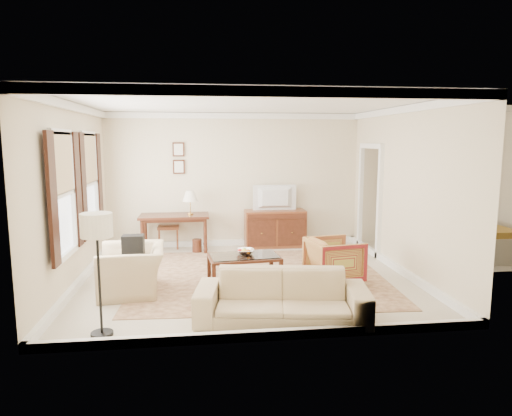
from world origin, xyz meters
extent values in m
cube|color=beige|center=(0.00, 0.00, 0.00)|extent=(5.50, 5.00, 0.01)
cube|color=white|center=(0.00, 0.00, 2.90)|extent=(5.50, 5.00, 0.01)
cube|color=beige|center=(0.00, 2.50, 1.45)|extent=(5.50, 0.01, 2.90)
cube|color=beige|center=(0.00, -2.50, 1.45)|extent=(5.50, 0.01, 2.90)
cube|color=beige|center=(-2.75, 0.00, 1.45)|extent=(0.01, 5.00, 2.90)
cube|color=beige|center=(2.75, 0.00, 1.45)|extent=(0.01, 5.00, 2.90)
cube|color=beige|center=(4.25, 1.15, 0.00)|extent=(3.00, 2.70, 0.01)
cube|color=#582E1D|center=(0.24, 0.03, 0.01)|extent=(4.32, 3.76, 0.01)
cube|color=#4D2416|center=(-1.30, 2.04, 0.75)|extent=(1.43, 0.71, 0.05)
cylinder|color=#4D2416|center=(-1.93, 1.77, 0.36)|extent=(0.07, 0.07, 0.73)
cylinder|color=#4D2416|center=(-0.66, 1.77, 0.36)|extent=(0.07, 0.07, 0.73)
cylinder|color=#4D2416|center=(-1.93, 2.32, 0.36)|extent=(0.07, 0.07, 0.73)
cylinder|color=#4D2416|center=(-0.66, 2.32, 0.36)|extent=(0.07, 0.07, 0.73)
cube|color=brown|center=(0.86, 2.22, 0.40)|extent=(1.31, 0.50, 0.81)
imported|color=black|center=(0.86, 2.20, 1.26)|extent=(0.90, 0.52, 0.12)
cube|color=#4D2416|center=(-0.07, -0.32, 0.44)|extent=(1.19, 0.77, 0.04)
cube|color=silver|center=(-0.07, -0.32, 0.47)|extent=(1.13, 0.71, 0.01)
cube|color=silver|center=(-0.07, -0.32, 0.16)|extent=(1.10, 0.69, 0.02)
cube|color=#4D2416|center=(-0.57, -0.67, 0.22)|extent=(0.07, 0.07, 0.44)
cube|color=#4D2416|center=(0.49, -0.56, 0.22)|extent=(0.07, 0.07, 0.44)
cube|color=#4D2416|center=(-0.63, -0.07, 0.22)|extent=(0.07, 0.07, 0.44)
cube|color=#4D2416|center=(0.43, 0.04, 0.22)|extent=(0.07, 0.07, 0.44)
imported|color=silver|center=(-0.05, -0.24, 0.53)|extent=(0.42, 0.42, 0.10)
imported|color=brown|center=(-0.14, -0.30, 0.19)|extent=(0.28, 0.08, 0.38)
imported|color=brown|center=(0.13, -0.32, 0.18)|extent=(0.28, 0.09, 0.38)
imported|color=maroon|center=(1.40, -0.43, 0.41)|extent=(0.86, 0.90, 0.81)
imported|color=tan|center=(-1.81, -0.53, 0.48)|extent=(0.79, 1.15, 0.96)
cube|color=black|center=(-1.78, -0.52, 0.73)|extent=(0.31, 0.37, 0.40)
imported|color=tan|center=(0.26, -1.92, 0.43)|extent=(2.27, 0.98, 0.86)
cylinder|color=black|center=(-1.96, -2.09, 0.02)|extent=(0.26, 0.26, 0.04)
cylinder|color=black|center=(-1.96, -2.09, 0.64)|extent=(0.03, 0.03, 1.24)
cylinder|color=silver|center=(-1.96, -2.09, 1.34)|extent=(0.37, 0.37, 0.28)
camera|label=1|loc=(-0.77, -7.45, 2.31)|focal=32.00mm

